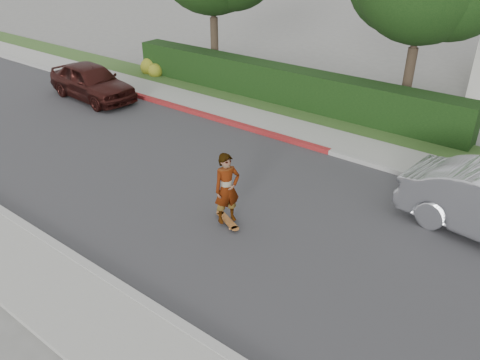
{
  "coord_description": "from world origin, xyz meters",
  "views": [
    {
      "loc": [
        6.94,
        -8.28,
        6.45
      ],
      "look_at": [
        0.9,
        -0.44,
        1.0
      ],
      "focal_mm": 35.0,
      "sensor_mm": 36.0,
      "label": 1
    }
  ],
  "objects": [
    {
      "name": "ground",
      "position": [
        0.0,
        0.0,
        0.0
      ],
      "size": [
        120.0,
        120.0,
        0.0
      ],
      "primitive_type": "plane",
      "color": "slate",
      "rests_on": "ground"
    },
    {
      "name": "curb_near",
      "position": [
        0.0,
        -4.1,
        0.07
      ],
      "size": [
        60.0,
        0.2,
        0.15
      ],
      "primitive_type": "cube",
      "color": "#9E9E99",
      "rests_on": "ground"
    },
    {
      "name": "planting_strip",
      "position": [
        0.0,
        6.6,
        0.05
      ],
      "size": [
        60.0,
        1.6,
        0.1
      ],
      "primitive_type": "cube",
      "color": "#2D4C1E",
      "rests_on": "ground"
    },
    {
      "name": "sidewalk_near",
      "position": [
        0.0,
        -5.0,
        0.06
      ],
      "size": [
        60.0,
        1.6,
        0.12
      ],
      "primitive_type": "cube",
      "color": "gray",
      "rests_on": "ground"
    },
    {
      "name": "hedge",
      "position": [
        -3.0,
        7.2,
        0.75
      ],
      "size": [
        15.0,
        1.0,
        1.5
      ],
      "primitive_type": "cube",
      "color": "black",
      "rests_on": "ground"
    },
    {
      "name": "skateboarder",
      "position": [
        0.9,
        -0.94,
        0.99
      ],
      "size": [
        0.66,
        0.77,
        1.78
      ],
      "primitive_type": "imported",
      "rotation": [
        0.0,
        0.0,
        1.14
      ],
      "color": "white",
      "rests_on": "skateboard"
    },
    {
      "name": "flowering_shrub",
      "position": [
        -10.01,
        6.74,
        0.33
      ],
      "size": [
        1.4,
        1.0,
        0.9
      ],
      "color": "#2D4C19",
      "rests_on": "ground"
    },
    {
      "name": "curb_red_section",
      "position": [
        -5.0,
        4.1,
        0.08
      ],
      "size": [
        12.0,
        0.21,
        0.15
      ],
      "primitive_type": "cube",
      "color": "maroon",
      "rests_on": "ground"
    },
    {
      "name": "skateboard",
      "position": [
        0.9,
        -0.94,
        0.09
      ],
      "size": [
        0.98,
        0.57,
        0.09
      ],
      "rotation": [
        0.0,
        0.0,
        -0.41
      ],
      "color": "#E98E40",
      "rests_on": "ground"
    },
    {
      "name": "car_maroon",
      "position": [
        -9.36,
        2.86,
        0.74
      ],
      "size": [
        4.47,
        2.08,
        1.48
      ],
      "primitive_type": "imported",
      "rotation": [
        0.0,
        0.0,
        1.49
      ],
      "color": "#341310",
      "rests_on": "ground"
    },
    {
      "name": "curb_far",
      "position": [
        0.0,
        4.1,
        0.07
      ],
      "size": [
        60.0,
        0.2,
        0.15
      ],
      "primitive_type": "cube",
      "color": "#9E9E99",
      "rests_on": "ground"
    },
    {
      "name": "sidewalk_far",
      "position": [
        0.0,
        5.0,
        0.06
      ],
      "size": [
        60.0,
        1.6,
        0.12
      ],
      "primitive_type": "cube",
      "color": "gray",
      "rests_on": "ground"
    },
    {
      "name": "road",
      "position": [
        0.0,
        0.0,
        0.01
      ],
      "size": [
        60.0,
        8.0,
        0.01
      ],
      "primitive_type": "cube",
      "color": "#2D2D30",
      "rests_on": "ground"
    }
  ]
}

